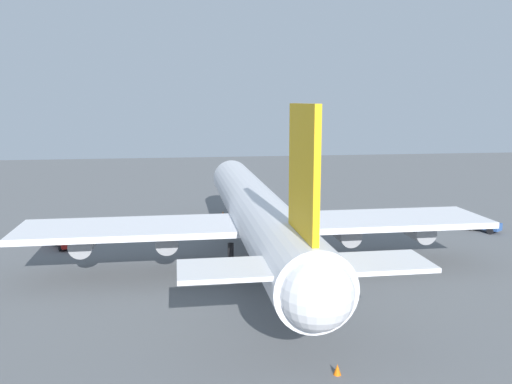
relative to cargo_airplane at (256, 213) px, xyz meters
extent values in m
plane|color=slate|center=(0.26, 0.00, -6.21)|extent=(250.10, 250.10, 0.00)
cylinder|color=silver|center=(0.26, 0.00, 0.11)|extent=(56.88, 6.17, 6.17)
sphere|color=silver|center=(28.70, 0.00, 0.11)|extent=(6.04, 6.04, 6.04)
sphere|color=silver|center=(-28.18, 0.00, 0.11)|extent=(5.24, 5.24, 5.24)
cube|color=yellow|center=(-23.63, 0.00, 8.13)|extent=(7.96, 0.50, 9.87)
cube|color=silver|center=(-24.77, -4.93, 1.03)|extent=(5.12, 9.25, 0.36)
cube|color=silver|center=(-24.77, 4.93, 1.03)|extent=(5.12, 9.25, 0.36)
cube|color=silver|center=(-2.58, -14.41, -0.82)|extent=(9.67, 25.11, 0.70)
cube|color=silver|center=(-2.58, 14.41, -0.82)|extent=(9.67, 25.11, 0.70)
cylinder|color=gray|center=(-1.58, -10.64, -2.46)|extent=(4.93, 2.59, 2.59)
cylinder|color=gray|center=(-1.58, -19.93, -2.46)|extent=(4.93, 2.59, 2.59)
cylinder|color=gray|center=(-1.58, 10.64, -2.46)|extent=(4.93, 2.59, 2.59)
cylinder|color=gray|center=(-1.58, 19.93, -2.46)|extent=(4.93, 2.59, 2.59)
cylinder|color=black|center=(18.46, 0.00, -4.59)|extent=(0.70, 0.70, 3.23)
cylinder|color=black|center=(-2.58, -3.39, -4.59)|extent=(0.70, 0.70, 3.23)
cylinder|color=black|center=(-2.58, 3.39, -4.59)|extent=(0.70, 0.70, 3.23)
cube|color=#333338|center=(11.88, -35.27, -4.93)|extent=(2.68, 2.60, 1.60)
cube|color=#2D5193|center=(9.71, -36.67, -5.18)|extent=(3.57, 3.17, 1.09)
cylinder|color=black|center=(12.44, -36.06, -5.72)|extent=(0.97, 0.77, 0.98)
cylinder|color=black|center=(11.38, -34.43, -5.72)|extent=(0.97, 0.77, 0.98)
cylinder|color=black|center=(9.76, -37.80, -5.72)|extent=(0.97, 0.77, 0.98)
cylinder|color=black|center=(8.70, -36.17, -5.72)|extent=(0.97, 0.77, 0.98)
cube|color=#B21E19|center=(12.08, 25.11, -5.04)|extent=(2.31, 2.30, 1.57)
cube|color=#B21E19|center=(9.79, 24.12, -5.29)|extent=(3.67, 2.89, 1.07)
cylinder|color=black|center=(12.40, 24.20, -5.83)|extent=(0.82, 0.56, 0.77)
cylinder|color=black|center=(11.64, 25.97, -5.83)|extent=(0.82, 0.56, 0.77)
cylinder|color=black|center=(9.56, 22.97, -5.83)|extent=(0.82, 0.56, 0.77)
cylinder|color=black|center=(8.80, 24.74, -5.83)|extent=(0.82, 0.56, 0.77)
cone|color=orange|center=(28.40, 1.54, -5.91)|extent=(0.42, 0.42, 0.60)
cone|color=orange|center=(-27.88, -1.70, -5.81)|extent=(0.56, 0.56, 0.80)
camera|label=1|loc=(-62.67, 9.44, 13.27)|focal=37.86mm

